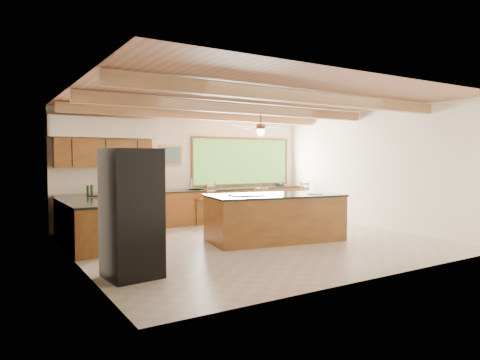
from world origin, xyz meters
TOP-DOWN VIEW (x-y plane):
  - ground at (0.00, 0.00)m, footprint 7.20×7.20m
  - room_shell at (-0.17, 0.65)m, footprint 7.27×6.54m
  - counter_run at (-0.82, 2.52)m, footprint 7.12×3.10m
  - island at (0.46, -0.10)m, footprint 3.05×1.82m
  - refrigerator at (-3.05, -1.30)m, footprint 0.82×0.80m
  - bar_stool_a at (0.10, 2.39)m, footprint 0.53×0.53m
  - bar_stool_b at (1.58, 2.39)m, footprint 0.49×0.49m
  - bar_stool_c at (1.49, 1.92)m, footprint 0.47×0.47m
  - bar_stool_d at (3.30, 2.39)m, footprint 0.40×0.40m

SIDE VIEW (x-z plane):
  - ground at x=0.00m, z-range 0.00..0.00m
  - counter_run at x=-0.82m, z-range -0.15..1.07m
  - island at x=0.46m, z-range -0.01..1.01m
  - bar_stool_b at x=1.58m, z-range 0.10..1.13m
  - bar_stool_c at x=1.49m, z-range 0.10..1.14m
  - bar_stool_d at x=3.30m, z-range 0.10..1.21m
  - bar_stool_a at x=0.10m, z-range 0.11..1.26m
  - refrigerator at x=-3.05m, z-range 0.00..1.92m
  - room_shell at x=-0.17m, z-range 0.70..3.72m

